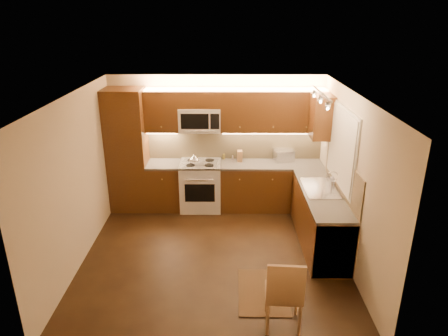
{
  "coord_description": "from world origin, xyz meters",
  "views": [
    {
      "loc": [
        0.19,
        -5.45,
        3.55
      ],
      "look_at": [
        0.15,
        0.55,
        1.25
      ],
      "focal_mm": 32.61,
      "sensor_mm": 36.0,
      "label": 1
    }
  ],
  "objects_px": {
    "toaster_oven": "(284,155)",
    "soap_bottle": "(333,179)",
    "sink": "(321,184)",
    "kettle": "(194,159)",
    "dining_chair": "(284,291)",
    "stove": "(201,185)",
    "microwave": "(200,119)",
    "knife_block": "(240,156)"
  },
  "relations": [
    {
      "from": "sink",
      "to": "toaster_oven",
      "type": "xyz_separation_m",
      "value": [
        -0.42,
        1.32,
        0.03
      ]
    },
    {
      "from": "dining_chair",
      "to": "sink",
      "type": "bearing_deg",
      "value": 71.63
    },
    {
      "from": "soap_bottle",
      "to": "dining_chair",
      "type": "relative_size",
      "value": 0.17
    },
    {
      "from": "microwave",
      "to": "dining_chair",
      "type": "relative_size",
      "value": 0.78
    },
    {
      "from": "microwave",
      "to": "knife_block",
      "type": "relative_size",
      "value": 3.71
    },
    {
      "from": "knife_block",
      "to": "dining_chair",
      "type": "relative_size",
      "value": 0.21
    },
    {
      "from": "knife_block",
      "to": "stove",
      "type": "bearing_deg",
      "value": -169.87
    },
    {
      "from": "knife_block",
      "to": "soap_bottle",
      "type": "height_order",
      "value": "knife_block"
    },
    {
      "from": "kettle",
      "to": "toaster_oven",
      "type": "bearing_deg",
      "value": 5.78
    },
    {
      "from": "microwave",
      "to": "sink",
      "type": "relative_size",
      "value": 0.88
    },
    {
      "from": "toaster_oven",
      "to": "soap_bottle",
      "type": "height_order",
      "value": "toaster_oven"
    },
    {
      "from": "stove",
      "to": "sink",
      "type": "relative_size",
      "value": 1.07
    },
    {
      "from": "sink",
      "to": "knife_block",
      "type": "distance_m",
      "value": 1.8
    },
    {
      "from": "sink",
      "to": "toaster_oven",
      "type": "distance_m",
      "value": 1.39
    },
    {
      "from": "sink",
      "to": "knife_block",
      "type": "relative_size",
      "value": 4.2
    },
    {
      "from": "microwave",
      "to": "knife_block",
      "type": "bearing_deg",
      "value": 2.25
    },
    {
      "from": "toaster_oven",
      "to": "kettle",
      "type": "bearing_deg",
      "value": 176.28
    },
    {
      "from": "stove",
      "to": "knife_block",
      "type": "xyz_separation_m",
      "value": [
        0.74,
        0.16,
        0.54
      ]
    },
    {
      "from": "knife_block",
      "to": "dining_chair",
      "type": "distance_m",
      "value": 3.41
    },
    {
      "from": "sink",
      "to": "toaster_oven",
      "type": "relative_size",
      "value": 2.41
    },
    {
      "from": "stove",
      "to": "kettle",
      "type": "height_order",
      "value": "kettle"
    },
    {
      "from": "sink",
      "to": "stove",
      "type": "bearing_deg",
      "value": 150.64
    },
    {
      "from": "dining_chair",
      "to": "microwave",
      "type": "bearing_deg",
      "value": 113.17
    },
    {
      "from": "dining_chair",
      "to": "soap_bottle",
      "type": "bearing_deg",
      "value": 68.25
    },
    {
      "from": "soap_bottle",
      "to": "dining_chair",
      "type": "xyz_separation_m",
      "value": [
        -1.07,
        -2.25,
        -0.5
      ]
    },
    {
      "from": "stove",
      "to": "microwave",
      "type": "distance_m",
      "value": 1.27
    },
    {
      "from": "sink",
      "to": "soap_bottle",
      "type": "height_order",
      "value": "soap_bottle"
    },
    {
      "from": "stove",
      "to": "microwave",
      "type": "relative_size",
      "value": 1.21
    },
    {
      "from": "stove",
      "to": "kettle",
      "type": "xyz_separation_m",
      "value": [
        -0.11,
        -0.1,
        0.57
      ]
    },
    {
      "from": "kettle",
      "to": "sink",
      "type": "bearing_deg",
      "value": -30.13
    },
    {
      "from": "kettle",
      "to": "dining_chair",
      "type": "height_order",
      "value": "kettle"
    },
    {
      "from": "stove",
      "to": "microwave",
      "type": "height_order",
      "value": "microwave"
    },
    {
      "from": "stove",
      "to": "microwave",
      "type": "xyz_separation_m",
      "value": [
        0.0,
        0.14,
        1.26
      ]
    },
    {
      "from": "sink",
      "to": "dining_chair",
      "type": "distance_m",
      "value": 2.27
    },
    {
      "from": "toaster_oven",
      "to": "soap_bottle",
      "type": "bearing_deg",
      "value": -73.05
    },
    {
      "from": "sink",
      "to": "microwave",
      "type": "bearing_deg",
      "value": 147.79
    },
    {
      "from": "stove",
      "to": "soap_bottle",
      "type": "relative_size",
      "value": 5.62
    },
    {
      "from": "sink",
      "to": "knife_block",
      "type": "xyz_separation_m",
      "value": [
        -1.26,
        1.29,
        0.03
      ]
    },
    {
      "from": "kettle",
      "to": "knife_block",
      "type": "height_order",
      "value": "kettle"
    },
    {
      "from": "kettle",
      "to": "dining_chair",
      "type": "xyz_separation_m",
      "value": [
        1.27,
        -3.08,
        -0.54
      ]
    },
    {
      "from": "kettle",
      "to": "dining_chair",
      "type": "distance_m",
      "value": 3.37
    },
    {
      "from": "sink",
      "to": "knife_block",
      "type": "height_order",
      "value": "knife_block"
    }
  ]
}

